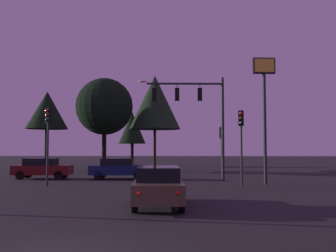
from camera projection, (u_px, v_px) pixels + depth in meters
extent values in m
plane|color=black|center=(151.00, 175.00, 31.92)|extent=(168.00, 168.00, 0.00)
cylinder|color=#232326|center=(223.00, 129.00, 26.19)|extent=(0.20, 0.20, 7.20)
cylinder|color=#232326|center=(185.00, 84.00, 26.33)|extent=(5.31, 0.43, 0.14)
ellipsoid|color=#F4EACC|center=(142.00, 81.00, 26.28)|extent=(0.56, 0.28, 0.16)
cylinder|color=#232326|center=(200.00, 86.00, 26.34)|extent=(0.05, 0.05, 0.30)
cube|color=black|center=(200.00, 94.00, 26.31)|extent=(0.31, 0.26, 0.90)
sphere|color=#4C0A0A|center=(200.00, 91.00, 26.46)|extent=(0.18, 0.18, 0.18)
sphere|color=#56380C|center=(200.00, 95.00, 26.45)|extent=(0.18, 0.18, 0.18)
sphere|color=#1EE04C|center=(200.00, 99.00, 26.43)|extent=(0.18, 0.18, 0.18)
cylinder|color=#232326|center=(177.00, 86.00, 26.31)|extent=(0.05, 0.05, 0.30)
cube|color=black|center=(177.00, 94.00, 26.27)|extent=(0.31, 0.26, 0.90)
sphere|color=#4C0A0A|center=(177.00, 91.00, 26.43)|extent=(0.18, 0.18, 0.18)
sphere|color=#56380C|center=(177.00, 95.00, 26.41)|extent=(0.18, 0.18, 0.18)
sphere|color=#1EE04C|center=(177.00, 99.00, 26.40)|extent=(0.18, 0.18, 0.18)
cylinder|color=#232326|center=(154.00, 86.00, 26.27)|extent=(0.05, 0.05, 0.33)
cube|color=black|center=(154.00, 95.00, 26.24)|extent=(0.31, 0.26, 0.90)
sphere|color=#4C0A0A|center=(154.00, 91.00, 26.39)|extent=(0.18, 0.18, 0.18)
sphere|color=#56380C|center=(154.00, 95.00, 26.38)|extent=(0.18, 0.18, 0.18)
sphere|color=#1EE04C|center=(154.00, 99.00, 26.36)|extent=(0.18, 0.18, 0.18)
cylinder|color=#232326|center=(222.00, 157.00, 29.90)|extent=(0.12, 0.12, 3.03)
cube|color=black|center=(221.00, 133.00, 30.02)|extent=(0.36, 0.33, 0.90)
sphere|color=#4C0A0A|center=(222.00, 129.00, 29.90)|extent=(0.18, 0.18, 0.18)
sphere|color=#F9A319|center=(222.00, 133.00, 29.89)|extent=(0.18, 0.18, 0.18)
sphere|color=#0C4219|center=(222.00, 136.00, 29.87)|extent=(0.18, 0.18, 0.18)
cylinder|color=#232326|center=(48.00, 155.00, 22.25)|extent=(0.12, 0.12, 3.73)
cube|color=black|center=(48.00, 116.00, 22.39)|extent=(0.37, 0.33, 0.90)
sphere|color=red|center=(47.00, 111.00, 22.28)|extent=(0.18, 0.18, 0.18)
sphere|color=#56380C|center=(47.00, 115.00, 22.26)|extent=(0.18, 0.18, 0.18)
sphere|color=#0C4219|center=(47.00, 120.00, 22.24)|extent=(0.18, 0.18, 0.18)
cylinder|color=#232326|center=(242.00, 156.00, 21.84)|extent=(0.12, 0.12, 3.54)
cube|color=black|center=(241.00, 118.00, 21.98)|extent=(0.35, 0.30, 0.90)
sphere|color=red|center=(241.00, 113.00, 21.86)|extent=(0.18, 0.18, 0.18)
sphere|color=#56380C|center=(241.00, 118.00, 21.84)|extent=(0.18, 0.18, 0.18)
sphere|color=#0C4219|center=(241.00, 123.00, 21.83)|extent=(0.18, 0.18, 0.18)
cube|color=#473828|center=(158.00, 189.00, 14.48)|extent=(2.09, 4.60, 0.68)
cube|color=black|center=(158.00, 174.00, 14.36)|extent=(1.70, 2.52, 0.52)
cylinder|color=black|center=(139.00, 193.00, 15.91)|extent=(0.24, 0.65, 0.64)
cylinder|color=black|center=(177.00, 193.00, 15.96)|extent=(0.24, 0.65, 0.64)
cylinder|color=black|center=(135.00, 204.00, 12.95)|extent=(0.24, 0.65, 0.64)
cylinder|color=black|center=(181.00, 203.00, 13.00)|extent=(0.24, 0.65, 0.64)
sphere|color=red|center=(139.00, 193.00, 12.21)|extent=(0.14, 0.14, 0.14)
sphere|color=red|center=(178.00, 193.00, 12.25)|extent=(0.14, 0.14, 0.14)
cube|color=#4C0F0F|center=(43.00, 170.00, 27.58)|extent=(4.20, 1.93, 0.68)
cube|color=black|center=(41.00, 162.00, 27.62)|extent=(2.29, 1.60, 0.52)
cylinder|color=black|center=(64.00, 174.00, 28.35)|extent=(0.65, 0.23, 0.64)
cylinder|color=black|center=(58.00, 175.00, 26.81)|extent=(0.65, 0.23, 0.64)
cylinder|color=black|center=(28.00, 174.00, 28.32)|extent=(0.65, 0.23, 0.64)
cylinder|color=black|center=(20.00, 175.00, 26.77)|extent=(0.65, 0.23, 0.64)
sphere|color=red|center=(18.00, 168.00, 28.17)|extent=(0.14, 0.14, 0.14)
sphere|color=red|center=(11.00, 169.00, 26.95)|extent=(0.14, 0.14, 0.14)
cube|color=#0F1947|center=(120.00, 170.00, 27.55)|extent=(4.33, 2.04, 0.68)
cube|color=black|center=(118.00, 162.00, 27.59)|extent=(2.36, 1.70, 0.52)
cylinder|color=black|center=(140.00, 174.00, 28.37)|extent=(0.65, 0.22, 0.64)
cylinder|color=black|center=(138.00, 175.00, 26.70)|extent=(0.65, 0.22, 0.64)
cylinder|color=black|center=(102.00, 174.00, 28.36)|extent=(0.65, 0.22, 0.64)
cylinder|color=black|center=(98.00, 175.00, 26.69)|extent=(0.65, 0.22, 0.64)
sphere|color=red|center=(92.00, 168.00, 28.20)|extent=(0.14, 0.14, 0.14)
sphere|color=red|center=(89.00, 169.00, 26.89)|extent=(0.14, 0.14, 0.14)
cylinder|color=#232326|center=(265.00, 129.00, 23.44)|extent=(0.20, 0.20, 6.93)
cube|color=black|center=(264.00, 66.00, 23.68)|extent=(1.42, 0.36, 1.00)
cube|color=yellow|center=(264.00, 65.00, 23.55)|extent=(1.23, 0.11, 0.84)
cylinder|color=black|center=(46.00, 150.00, 38.46)|extent=(0.35, 0.35, 4.24)
cone|color=black|center=(47.00, 110.00, 38.70)|extent=(4.24, 4.24, 3.88)
cylinder|color=black|center=(155.00, 150.00, 39.23)|extent=(0.28, 0.28, 4.26)
cone|color=black|center=(155.00, 102.00, 39.53)|extent=(5.38, 5.38, 5.68)
cylinder|color=black|center=(104.00, 149.00, 35.82)|extent=(0.42, 0.42, 4.35)
sphere|color=black|center=(104.00, 107.00, 36.07)|extent=(5.46, 5.46, 5.46)
cylinder|color=black|center=(132.00, 155.00, 48.03)|extent=(0.39, 0.39, 2.88)
cone|color=black|center=(132.00, 128.00, 48.24)|extent=(3.48, 3.48, 4.06)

